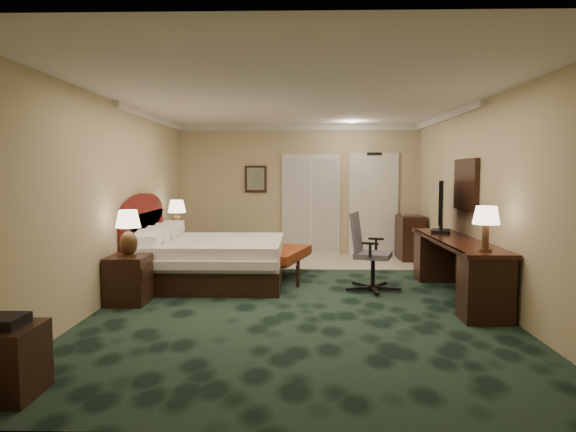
{
  "coord_description": "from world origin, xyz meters",
  "views": [
    {
      "loc": [
        0.04,
        -6.98,
        1.7
      ],
      "look_at": [
        -0.15,
        0.6,
        1.08
      ],
      "focal_mm": 32.0,
      "sensor_mm": 36.0,
      "label": 1
    }
  ],
  "objects_px": {
    "lamp_far": "(177,217)",
    "desk": "(455,268)",
    "desk_chair": "(373,252)",
    "nightstand_near": "(129,279)",
    "side_table": "(5,362)",
    "nightstand_far": "(176,250)",
    "tv": "(441,207)",
    "lamp_near": "(128,233)",
    "bed": "(213,261)",
    "bed_bench": "(286,264)",
    "minibar": "(410,238)"
  },
  "relations": [
    {
      "from": "lamp_far",
      "to": "desk",
      "type": "xyz_separation_m",
      "value": [
        4.39,
        -2.18,
        -0.52
      ]
    },
    {
      "from": "desk",
      "to": "desk_chair",
      "type": "relative_size",
      "value": 2.45
    },
    {
      "from": "nightstand_near",
      "to": "lamp_far",
      "type": "height_order",
      "value": "lamp_far"
    },
    {
      "from": "lamp_far",
      "to": "side_table",
      "type": "xyz_separation_m",
      "value": [
        -0.01,
        -5.47,
        -0.65
      ]
    },
    {
      "from": "side_table",
      "to": "desk",
      "type": "distance_m",
      "value": 5.49
    },
    {
      "from": "nightstand_far",
      "to": "side_table",
      "type": "bearing_deg",
      "value": -89.86
    },
    {
      "from": "tv",
      "to": "desk_chair",
      "type": "height_order",
      "value": "tv"
    },
    {
      "from": "lamp_near",
      "to": "tv",
      "type": "xyz_separation_m",
      "value": [
        4.37,
        1.23,
        0.27
      ]
    },
    {
      "from": "bed",
      "to": "side_table",
      "type": "height_order",
      "value": "bed"
    },
    {
      "from": "lamp_near",
      "to": "bed_bench",
      "type": "distance_m",
      "value": 2.69
    },
    {
      "from": "nightstand_near",
      "to": "minibar",
      "type": "distance_m",
      "value": 5.7
    },
    {
      "from": "nightstand_near",
      "to": "bed_bench",
      "type": "bearing_deg",
      "value": 38.47
    },
    {
      "from": "lamp_near",
      "to": "bed_bench",
      "type": "height_order",
      "value": "lamp_near"
    },
    {
      "from": "desk",
      "to": "desk_chair",
      "type": "height_order",
      "value": "desk_chair"
    },
    {
      "from": "desk",
      "to": "tv",
      "type": "bearing_deg",
      "value": 90.71
    },
    {
      "from": "minibar",
      "to": "nightstand_near",
      "type": "bearing_deg",
      "value": -141.28
    },
    {
      "from": "bed",
      "to": "side_table",
      "type": "distance_m",
      "value": 4.25
    },
    {
      "from": "nightstand_far",
      "to": "lamp_near",
      "type": "distance_m",
      "value": 2.72
    },
    {
      "from": "nightstand_near",
      "to": "lamp_near",
      "type": "bearing_deg",
      "value": -59.56
    },
    {
      "from": "tv",
      "to": "nightstand_far",
      "type": "bearing_deg",
      "value": 178.47
    },
    {
      "from": "minibar",
      "to": "bed",
      "type": "bearing_deg",
      "value": -147.37
    },
    {
      "from": "lamp_far",
      "to": "desk",
      "type": "bearing_deg",
      "value": -26.43
    },
    {
      "from": "bed_bench",
      "to": "desk",
      "type": "xyz_separation_m",
      "value": [
        2.38,
        -1.19,
        0.17
      ]
    },
    {
      "from": "lamp_near",
      "to": "side_table",
      "type": "bearing_deg",
      "value": -90.35
    },
    {
      "from": "side_table",
      "to": "minibar",
      "type": "xyz_separation_m",
      "value": [
        4.43,
        6.43,
        0.17
      ]
    },
    {
      "from": "lamp_far",
      "to": "minibar",
      "type": "height_order",
      "value": "lamp_far"
    },
    {
      "from": "tv",
      "to": "minibar",
      "type": "relative_size",
      "value": 1.16
    },
    {
      "from": "side_table",
      "to": "tv",
      "type": "bearing_deg",
      "value": 42.67
    },
    {
      "from": "lamp_near",
      "to": "minibar",
      "type": "bearing_deg",
      "value": 39.31
    },
    {
      "from": "lamp_near",
      "to": "lamp_far",
      "type": "height_order",
      "value": "lamp_near"
    },
    {
      "from": "bed",
      "to": "desk_chair",
      "type": "distance_m",
      "value": 2.48
    },
    {
      "from": "lamp_far",
      "to": "minibar",
      "type": "xyz_separation_m",
      "value": [
        4.43,
        0.96,
        -0.49
      ]
    },
    {
      "from": "nightstand_far",
      "to": "tv",
      "type": "distance_m",
      "value": 4.71
    },
    {
      "from": "lamp_near",
      "to": "lamp_far",
      "type": "distance_m",
      "value": 2.66
    },
    {
      "from": "nightstand_far",
      "to": "bed_bench",
      "type": "xyz_separation_m",
      "value": [
        2.03,
        -0.98,
        -0.07
      ]
    },
    {
      "from": "desk_chair",
      "to": "desk",
      "type": "bearing_deg",
      "value": -2.78
    },
    {
      "from": "nightstand_far",
      "to": "lamp_far",
      "type": "xyz_separation_m",
      "value": [
        0.02,
        0.02,
        0.62
      ]
    },
    {
      "from": "lamp_near",
      "to": "desk",
      "type": "distance_m",
      "value": 4.43
    },
    {
      "from": "bed_bench",
      "to": "minibar",
      "type": "bearing_deg",
      "value": 55.22
    },
    {
      "from": "nightstand_near",
      "to": "nightstand_far",
      "type": "height_order",
      "value": "nightstand_near"
    },
    {
      "from": "side_table",
      "to": "tv",
      "type": "relative_size",
      "value": 0.54
    },
    {
      "from": "nightstand_far",
      "to": "bed",
      "type": "bearing_deg",
      "value": -55.1
    },
    {
      "from": "side_table",
      "to": "tv",
      "type": "height_order",
      "value": "tv"
    },
    {
      "from": "side_table",
      "to": "minibar",
      "type": "bearing_deg",
      "value": 55.4
    },
    {
      "from": "minibar",
      "to": "desk_chair",
      "type": "bearing_deg",
      "value": -112.18
    },
    {
      "from": "side_table",
      "to": "desk_chair",
      "type": "height_order",
      "value": "desk_chair"
    },
    {
      "from": "bed",
      "to": "nightstand_far",
      "type": "relative_size",
      "value": 3.44
    },
    {
      "from": "desk",
      "to": "desk_chair",
      "type": "distance_m",
      "value": 1.16
    },
    {
      "from": "lamp_far",
      "to": "desk_chair",
      "type": "bearing_deg",
      "value": -28.46
    },
    {
      "from": "nightstand_far",
      "to": "side_table",
      "type": "xyz_separation_m",
      "value": [
        0.01,
        -5.46,
        -0.04
      ]
    }
  ]
}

